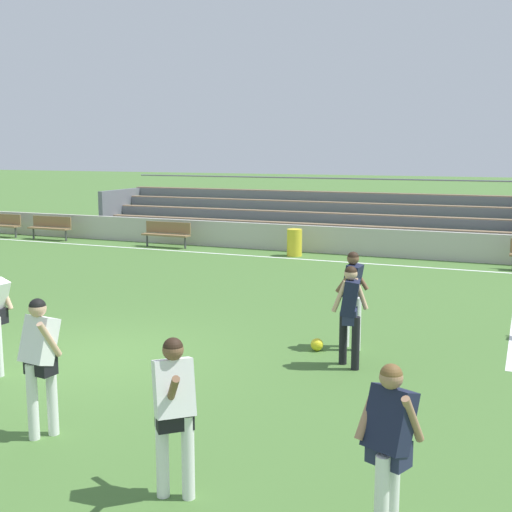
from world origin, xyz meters
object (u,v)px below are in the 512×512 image
at_px(bleacher_stand, 305,215).
at_px(player_dark_pressing_high, 352,291).
at_px(player_white_wide_right, 174,404).
at_px(soccer_ball, 317,345).
at_px(bench_far_left, 167,232).
at_px(player_dark_deep_cover, 350,308).
at_px(bench_centre_sideline, 50,226).
at_px(player_dark_overlapping, 389,436).
at_px(trash_bin, 294,243).
at_px(player_white_wide_left, 40,355).
at_px(bench_near_wall_gap, 1,223).

relative_size(bleacher_stand, player_dark_pressing_high, 9.71).
xyz_separation_m(player_white_wide_right, soccer_ball, (-0.16, 5.23, -0.88)).
distance_m(bench_far_left, player_dark_deep_cover, 13.98).
distance_m(bench_centre_sideline, player_dark_overlapping, 21.87).
bearing_deg(trash_bin, player_dark_pressing_high, -65.09).
height_order(bench_far_left, bench_centre_sideline, same).
bearing_deg(trash_bin, player_white_wide_right, -75.13).
distance_m(bench_centre_sideline, trash_bin, 10.04).
distance_m(trash_bin, player_dark_deep_cover, 11.21).
distance_m(player_dark_deep_cover, player_white_wide_left, 4.85).
height_order(trash_bin, player_dark_deep_cover, player_dark_deep_cover).
distance_m(bleacher_stand, player_dark_overlapping, 19.72).
height_order(bench_near_wall_gap, player_dark_deep_cover, player_dark_deep_cover).
relative_size(bench_far_left, player_dark_overlapping, 1.11).
bearing_deg(player_dark_overlapping, player_white_wide_left, 173.52).
relative_size(player_dark_pressing_high, player_white_wide_right, 1.04).
height_order(bleacher_stand, player_white_wide_right, bleacher_stand).
relative_size(bleacher_stand, player_white_wide_left, 9.70).
bearing_deg(bleacher_stand, player_white_wide_right, -75.44).
bearing_deg(player_dark_pressing_high, player_white_wide_right, -93.64).
height_order(player_white_wide_left, soccer_ball, player_white_wide_left).
bearing_deg(trash_bin, bench_centre_sideline, 179.41).
height_order(trash_bin, player_dark_pressing_high, player_dark_pressing_high).
bearing_deg(player_dark_deep_cover, soccer_ball, 139.63).
xyz_separation_m(player_dark_overlapping, player_white_wide_right, (-2.09, -0.14, 0.03)).
xyz_separation_m(trash_bin, player_white_wide_left, (1.76, -14.24, 0.59)).
relative_size(bench_near_wall_gap, player_dark_deep_cover, 1.09).
distance_m(bleacher_stand, bench_near_wall_gap, 12.17).
bearing_deg(player_dark_deep_cover, bench_far_left, 132.20).
relative_size(bleacher_stand, trash_bin, 18.84).
xyz_separation_m(player_dark_deep_cover, player_white_wide_left, (-2.76, -3.99, 0.06)).
distance_m(bench_centre_sideline, bench_near_wall_gap, 2.45).
xyz_separation_m(bench_far_left, soccer_ball, (8.66, -9.73, -0.44)).
distance_m(bleacher_stand, player_dark_deep_cover, 14.99).
height_order(player_dark_pressing_high, player_white_wide_right, player_dark_pressing_high).
xyz_separation_m(trash_bin, player_dark_overlapping, (6.04, -14.72, 0.52)).
xyz_separation_m(bench_near_wall_gap, player_white_wide_left, (14.25, -14.34, 0.49)).
xyz_separation_m(bench_far_left, trash_bin, (4.87, -0.10, -0.10)).
xyz_separation_m(player_dark_deep_cover, soccer_ball, (-0.73, 0.62, -0.87)).
height_order(bench_centre_sideline, soccer_ball, bench_centre_sideline).
relative_size(bench_far_left, player_dark_pressing_high, 1.04).
xyz_separation_m(bleacher_stand, player_dark_deep_cover, (5.40, -13.99, 0.01)).
bearing_deg(bench_far_left, player_white_wide_right, -59.51).
bearing_deg(trash_bin, player_dark_overlapping, -67.71).
xyz_separation_m(player_dark_pressing_high, player_dark_overlapping, (1.74, -5.46, -0.07)).
distance_m(trash_bin, player_white_wide_left, 14.36).
height_order(player_dark_pressing_high, player_dark_overlapping, player_dark_pressing_high).
distance_m(bleacher_stand, bench_centre_sideline, 9.86).
height_order(player_dark_deep_cover, player_white_wide_left, player_white_wide_left).
height_order(player_dark_deep_cover, player_white_wide_right, player_white_wide_right).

